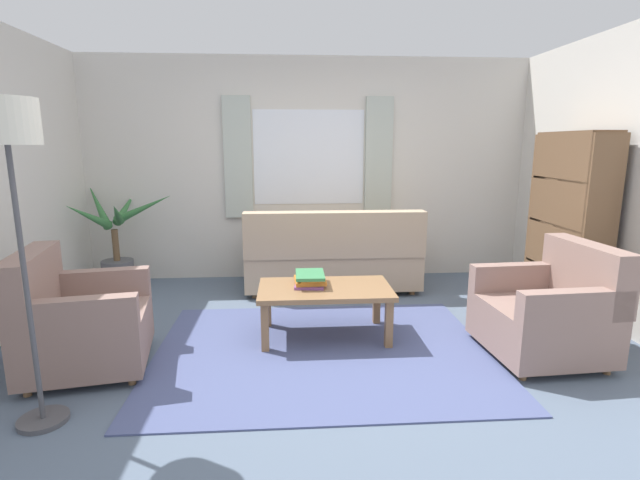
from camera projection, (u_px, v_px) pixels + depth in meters
name	position (u px, v px, depth m)	size (l,w,h in m)	color
ground_plane	(323.00, 352.00, 3.70)	(6.24, 6.24, 0.00)	slate
wall_back	(309.00, 170.00, 5.65)	(5.32, 0.12, 2.60)	silver
window_with_curtains	(309.00, 158.00, 5.54)	(1.98, 0.07, 1.40)	white
area_rug	(323.00, 351.00, 3.70)	(2.60, 2.03, 0.01)	#4C5684
couch	(332.00, 258.00, 5.21)	(1.90, 0.82, 0.92)	tan
armchair_left	(78.00, 322.00, 3.37)	(0.95, 0.97, 0.88)	gray
armchair_right	(549.00, 312.00, 3.57)	(0.87, 0.89, 0.88)	gray
coffee_table	(325.00, 294.00, 3.91)	(1.10, 0.64, 0.44)	olive
book_stack_on_table	(310.00, 279.00, 3.95)	(0.27, 0.33, 0.11)	#7F478C
potted_plant	(117.00, 246.00, 5.22)	(1.15, 1.19, 1.19)	#56565B
bookshelf	(567.00, 223.00, 4.38)	(0.30, 0.94, 1.72)	brown
standing_lamp	(9.00, 155.00, 2.46)	(0.33, 0.33, 1.84)	#4C4C51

